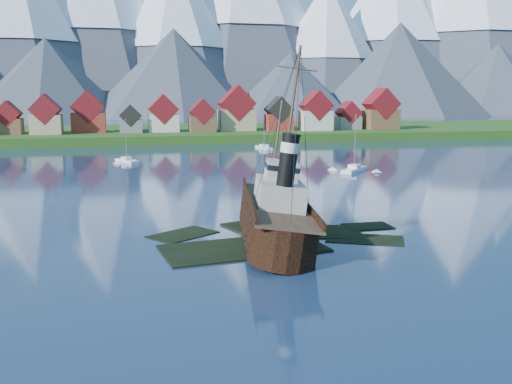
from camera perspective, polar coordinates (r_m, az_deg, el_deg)
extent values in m
plane|color=#1B2E4C|center=(66.58, 0.93, -5.11)|extent=(1400.00, 1400.00, 0.00)
cube|color=black|center=(64.16, -1.27, -5.99)|extent=(19.08, 11.42, 1.00)
cube|color=black|center=(71.98, 4.84, -4.32)|extent=(15.15, 9.76, 1.00)
cube|color=black|center=(75.59, 0.80, -3.52)|extent=(11.45, 9.06, 1.00)
cube|color=black|center=(69.51, 10.82, -5.01)|extent=(10.27, 8.34, 1.00)
cube|color=black|center=(71.01, -7.32, -4.58)|extent=(9.42, 8.68, 1.00)
cube|color=black|center=(75.99, 11.11, -3.69)|extent=(6.00, 4.00, 1.00)
cube|color=#174112|center=(233.65, -8.94, 5.51)|extent=(600.00, 80.00, 3.20)
cube|color=#3F3D38|center=(195.87, -8.20, 4.71)|extent=(600.00, 2.50, 2.00)
cube|color=brown|center=(219.66, -23.49, 6.05)|extent=(9.00, 8.00, 5.50)
cube|color=maroon|center=(219.48, -23.57, 7.19)|extent=(9.16, 8.16, 9.16)
cube|color=tan|center=(214.61, -20.22, 6.36)|extent=(10.50, 9.00, 6.80)
cube|color=maroon|center=(214.41, -20.31, 7.77)|extent=(10.69, 9.18, 10.69)
cube|color=maroon|center=(219.22, -16.37, 6.68)|extent=(12.00, 8.50, 7.20)
cube|color=maroon|center=(219.02, -16.45, 8.18)|extent=(12.22, 8.67, 12.22)
cube|color=slate|center=(213.85, -12.41, 6.46)|extent=(8.00, 7.00, 4.80)
cube|color=black|center=(213.67, -12.44, 7.48)|extent=(8.15, 7.14, 8.15)
cube|color=beige|center=(217.20, -9.23, 6.82)|extent=(11.00, 9.50, 6.40)
cube|color=maroon|center=(217.00, -9.27, 8.18)|extent=(11.20, 9.69, 11.20)
cube|color=brown|center=(214.55, -5.40, 6.78)|extent=(9.50, 8.00, 5.80)
cube|color=maroon|center=(214.35, -5.42, 8.01)|extent=(9.67, 8.16, 9.67)
cube|color=tan|center=(221.61, -1.95, 7.20)|extent=(13.50, 10.00, 8.00)
cube|color=maroon|center=(221.41, -1.96, 8.86)|extent=(13.75, 10.20, 13.75)
cube|color=maroon|center=(222.28, 2.28, 6.98)|extent=(10.00, 8.50, 6.20)
cube|color=black|center=(222.09, 2.29, 8.24)|extent=(10.18, 8.67, 10.18)
cube|color=beige|center=(223.41, 5.98, 7.11)|extent=(11.50, 9.00, 7.50)
cube|color=maroon|center=(223.21, 6.01, 8.60)|extent=(11.71, 9.18, 11.71)
cube|color=slate|center=(232.39, 9.19, 6.84)|extent=(9.00, 7.50, 5.00)
cube|color=maroon|center=(232.22, 9.22, 7.85)|extent=(9.16, 7.65, 9.16)
cube|color=brown|center=(235.64, 12.34, 7.12)|extent=(12.50, 10.00, 7.80)
cube|color=maroon|center=(235.45, 12.40, 8.61)|extent=(12.73, 10.20, 12.73)
cone|color=#2D333D|center=(527.40, -22.66, 15.18)|extent=(180.00, 180.00, 150.00)
cone|color=#2D333D|center=(562.55, -15.76, 16.72)|extent=(210.00, 210.00, 180.00)
cone|color=#2D333D|center=(537.09, -8.06, 15.45)|extent=(170.00, 170.00, 145.00)
cone|color=white|center=(540.74, -8.14, 18.50)|extent=(105.40, 105.40, 87.00)
cone|color=#2D333D|center=(594.41, -1.43, 17.65)|extent=(240.00, 240.00, 200.00)
cone|color=#2D333D|center=(556.04, 7.06, 14.24)|extent=(150.00, 150.00, 125.00)
cone|color=white|center=(558.55, 7.11, 16.79)|extent=(93.00, 93.00, 75.00)
cone|color=#2D333D|center=(616.37, 13.42, 15.71)|extent=(200.00, 200.00, 170.00)
cone|color=#2D333D|center=(643.27, 20.75, 16.00)|extent=(230.00, 230.00, 190.00)
cone|color=#2D333D|center=(705.56, 24.19, 13.75)|extent=(180.00, 180.00, 155.00)
cone|color=#2D333D|center=(440.07, -20.16, 10.53)|extent=(120.00, 120.00, 58.00)
cone|color=#2D333D|center=(433.17, -8.16, 11.57)|extent=(136.00, 136.00, 66.00)
cone|color=#2D333D|center=(453.18, 3.44, 10.56)|extent=(110.00, 110.00, 50.00)
cone|color=#2D333D|center=(483.42, 14.09, 11.72)|extent=(150.00, 150.00, 75.00)
cone|color=#2D333D|center=(530.25, 22.87, 10.25)|extent=(124.00, 124.00, 60.00)
cube|color=black|center=(67.15, 1.59, -3.03)|extent=(6.94, 19.98, 4.16)
cone|color=black|center=(79.51, -0.70, -1.00)|extent=(6.94, 6.94, 6.94)
cylinder|color=black|center=(57.80, 4.04, -5.17)|extent=(6.94, 6.94, 4.16)
cube|color=#4C3826|center=(66.70, 1.60, -1.20)|extent=(6.80, 26.37, 0.25)
cube|color=black|center=(65.89, -1.21, -0.94)|extent=(0.20, 25.54, 0.89)
cube|color=black|center=(67.50, 4.34, -0.71)|extent=(0.20, 25.54, 0.89)
cube|color=#ADA89E|center=(65.01, 1.93, -0.16)|extent=(5.15, 8.43, 2.97)
cube|color=#ADA89E|center=(65.57, 1.72, 2.21)|extent=(3.57, 3.97, 2.18)
cylinder|color=black|center=(61.27, 2.72, 3.25)|extent=(1.88, 1.88, 5.55)
cylinder|color=silver|center=(61.13, 2.73, 4.54)|extent=(1.98, 1.98, 1.09)
cylinder|color=#473828|center=(73.48, 0.10, 4.59)|extent=(0.28, 0.28, 11.90)
cylinder|color=#473828|center=(63.08, 2.21, 8.77)|extent=(0.32, 0.32, 12.89)
cube|color=white|center=(147.31, -12.78, 2.94)|extent=(6.01, 9.06, 1.20)
cube|color=white|center=(147.20, -12.80, 3.30)|extent=(2.89, 3.14, 0.70)
cylinder|color=gray|center=(146.75, -12.87, 5.19)|extent=(0.14, 0.14, 10.40)
cube|color=white|center=(128.81, 9.80, 2.08)|extent=(8.41, 8.68, 1.37)
cube|color=white|center=(128.67, 9.81, 2.56)|extent=(3.41, 3.43, 0.80)
cylinder|color=gray|center=(128.10, 9.88, 5.01)|extent=(0.16, 0.16, 11.83)
cube|color=white|center=(178.95, 0.81, 4.36)|extent=(3.54, 10.45, 1.23)
cube|color=white|center=(178.85, 0.81, 4.67)|extent=(2.52, 3.07, 0.72)
cylinder|color=gray|center=(178.48, 0.81, 6.26)|extent=(0.14, 0.14, 10.66)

